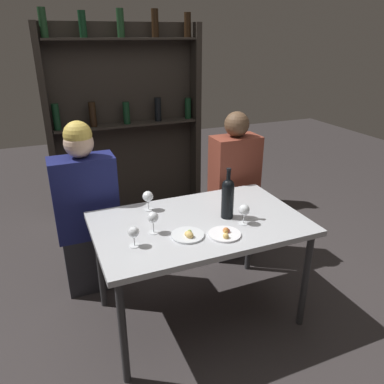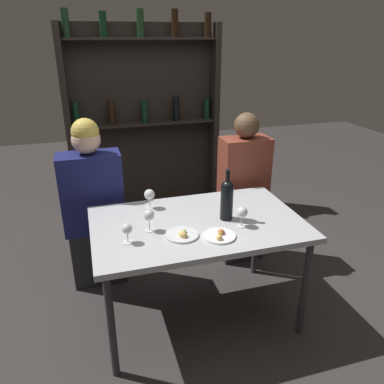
# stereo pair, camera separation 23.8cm
# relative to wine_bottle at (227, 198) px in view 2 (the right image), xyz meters

# --- Properties ---
(ground_plane) EXTENTS (10.00, 10.00, 0.00)m
(ground_plane) POSITION_rel_wine_bottle_xyz_m (-0.18, 0.02, -0.87)
(ground_plane) COLOR #332D2D
(dining_table) EXTENTS (1.31, 0.82, 0.73)m
(dining_table) POSITION_rel_wine_bottle_xyz_m (-0.18, 0.02, -0.21)
(dining_table) COLOR #B7BABF
(dining_table) RESTS_ON ground_plane
(wine_rack_wall) EXTENTS (1.58, 0.21, 2.03)m
(wine_rack_wall) POSITION_rel_wine_bottle_xyz_m (-0.19, 1.92, 0.16)
(wine_rack_wall) COLOR #28231E
(wine_rack_wall) RESTS_ON ground_plane
(wine_bottle) EXTENTS (0.08, 0.08, 0.33)m
(wine_bottle) POSITION_rel_wine_bottle_xyz_m (0.00, 0.00, 0.00)
(wine_bottle) COLOR black
(wine_bottle) RESTS_ON dining_table
(wine_glass_0) EXTENTS (0.06, 0.06, 0.12)m
(wine_glass_0) POSITION_rel_wine_bottle_xyz_m (-0.64, -0.12, -0.06)
(wine_glass_0) COLOR silver
(wine_glass_0) RESTS_ON dining_table
(wine_glass_1) EXTENTS (0.07, 0.07, 0.13)m
(wine_glass_1) POSITION_rel_wine_bottle_xyz_m (0.05, -0.12, -0.05)
(wine_glass_1) COLOR silver
(wine_glass_1) RESTS_ON dining_table
(wine_glass_2) EXTENTS (0.07, 0.07, 0.13)m
(wine_glass_2) POSITION_rel_wine_bottle_xyz_m (-0.43, 0.30, -0.05)
(wine_glass_2) COLOR silver
(wine_glass_2) RESTS_ON dining_table
(wine_glass_3) EXTENTS (0.07, 0.07, 0.13)m
(wine_glass_3) POSITION_rel_wine_bottle_xyz_m (-0.49, -0.01, -0.05)
(wine_glass_3) COLOR silver
(wine_glass_3) RESTS_ON dining_table
(food_plate_0) EXTENTS (0.19, 0.19, 0.04)m
(food_plate_0) POSITION_rel_wine_bottle_xyz_m (-0.12, -0.20, -0.13)
(food_plate_0) COLOR white
(food_plate_0) RESTS_ON dining_table
(food_plate_1) EXTENTS (0.19, 0.19, 0.05)m
(food_plate_1) POSITION_rel_wine_bottle_xyz_m (-0.32, -0.14, -0.13)
(food_plate_1) COLOR silver
(food_plate_1) RESTS_ON dining_table
(seated_person_left) EXTENTS (0.44, 0.22, 1.29)m
(seated_person_left) POSITION_rel_wine_bottle_xyz_m (-0.80, 0.63, -0.25)
(seated_person_left) COLOR #26262B
(seated_person_left) RESTS_ON ground_plane
(seated_person_right) EXTENTS (0.38, 0.22, 1.26)m
(seated_person_right) POSITION_rel_wine_bottle_xyz_m (0.40, 0.63, -0.28)
(seated_person_right) COLOR #26262B
(seated_person_right) RESTS_ON ground_plane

